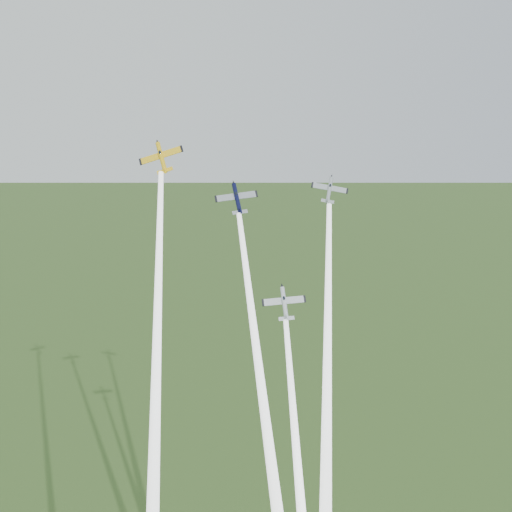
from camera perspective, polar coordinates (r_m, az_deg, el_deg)
name	(u,v)px	position (r m, az deg, el deg)	size (l,w,h in m)	color
plane_yellow	(161,157)	(119.14, -8.40, 8.67)	(8.30, 8.24, 1.30)	yellow
smoke_trail_yellow	(156,385)	(102.38, -8.89, -11.25)	(2.23, 2.23, 77.05)	white
plane_navy	(237,199)	(119.68, -1.70, 5.13)	(8.10, 8.03, 1.27)	black
smoke_trail_navy	(265,415)	(106.14, 0.80, -13.93)	(2.23, 2.23, 73.58)	white
plane_silver_right	(329,190)	(123.75, 6.54, 5.87)	(7.09, 7.04, 1.11)	#A7AFB5
smoke_trail_silver_right	(327,386)	(109.49, 6.34, -11.46)	(2.23, 2.23, 69.30)	white
plane_silver_low	(284,303)	(116.47, 2.54, -4.23)	(8.04, 7.98, 1.26)	silver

